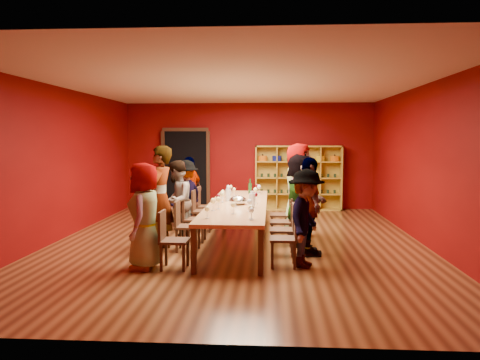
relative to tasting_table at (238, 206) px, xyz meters
name	(u,v)px	position (x,y,z in m)	size (l,w,h in m)	color
room_shell	(238,164)	(0.00, 0.00, 0.80)	(7.10, 9.10, 3.04)	#502A15
tasting_table	(238,206)	(0.00, 0.00, 0.00)	(1.10, 4.50, 0.75)	tan
doorway	(186,169)	(-1.80, 4.43, 0.42)	(1.40, 0.17, 2.30)	black
shelving_unit	(298,175)	(1.40, 4.32, 0.28)	(2.40, 0.40, 1.80)	#B48D28
chair_person_left_0	(169,237)	(-0.91, -1.90, -0.20)	(0.42, 0.42, 0.89)	black
person_left_0	(145,216)	(-1.29, -1.90, 0.11)	(0.79, 0.43, 1.62)	tan
chair_person_left_1	(183,223)	(-0.91, -0.74, -0.20)	(0.42, 0.42, 0.89)	black
person_left_1	(160,198)	(-1.32, -0.74, 0.23)	(0.68, 0.50, 1.86)	#5481AD
chair_person_left_2	(191,216)	(-0.91, 0.01, -0.20)	(0.42, 0.42, 0.89)	black
person_left_2	(177,201)	(-1.18, 0.01, 0.09)	(0.76, 0.42, 1.57)	pink
chair_person_left_3	(199,208)	(-0.91, 1.04, -0.20)	(0.42, 0.42, 0.89)	black
person_left_3	(185,196)	(-1.20, 1.04, 0.07)	(0.99, 0.41, 1.53)	#505055
chair_person_left_4	(203,204)	(-0.91, 1.72, -0.20)	(0.42, 0.42, 0.89)	black
person_left_4	(190,191)	(-1.22, 1.72, 0.09)	(0.92, 0.42, 1.58)	#5178A7
chair_person_right_0	(289,235)	(0.91, -1.66, -0.20)	(0.42, 0.42, 0.89)	black
person_right_0	(306,218)	(1.17, -1.66, 0.06)	(0.98, 0.41, 1.52)	#141A37
chair_person_right_1	(287,226)	(0.91, -0.94, -0.20)	(0.42, 0.42, 0.89)	black
person_right_1	(309,207)	(1.28, -0.94, 0.14)	(0.98, 0.45, 1.68)	#5584AF
chair_person_right_2	(286,219)	(0.91, -0.16, -0.20)	(0.42, 0.42, 0.89)	black
person_right_2	(299,200)	(1.16, -0.16, 0.16)	(1.58, 0.46, 1.71)	#567FB2
chair_person_right_3	(284,212)	(0.91, 0.66, -0.20)	(0.42, 0.42, 0.89)	black
person_right_3	(298,190)	(1.18, 0.66, 0.25)	(0.93, 0.50, 1.89)	#525358
wine_glass_0	(228,187)	(-0.33, 1.62, 0.19)	(0.08, 0.08, 0.20)	silver
wine_glass_1	(218,200)	(-0.29, -0.72, 0.21)	(0.09, 0.09, 0.22)	silver
wine_glass_2	(253,198)	(0.30, -0.16, 0.19)	(0.07, 0.07, 0.19)	silver
wine_glass_3	(218,197)	(-0.36, -0.12, 0.19)	(0.08, 0.08, 0.19)	silver
wine_glass_4	(259,187)	(0.37, 1.63, 0.20)	(0.08, 0.08, 0.21)	silver
wine_glass_5	(236,199)	(0.00, -0.41, 0.18)	(0.07, 0.07, 0.18)	silver
wine_glass_6	(255,190)	(0.31, 0.88, 0.21)	(0.09, 0.09, 0.22)	silver
wine_glass_7	(223,192)	(-0.37, 0.78, 0.18)	(0.07, 0.07, 0.18)	silver
wine_glass_8	(255,195)	(0.34, 0.06, 0.21)	(0.09, 0.09, 0.22)	silver
wine_glass_9	(251,209)	(0.33, -1.70, 0.21)	(0.09, 0.09, 0.22)	silver
wine_glass_10	(233,205)	(0.02, -1.25, 0.19)	(0.08, 0.08, 0.20)	silver
wine_glass_11	(207,210)	(-0.35, -1.71, 0.19)	(0.08, 0.08, 0.19)	silver
wine_glass_12	(234,190)	(-0.17, 1.25, 0.18)	(0.07, 0.07, 0.18)	silver
wine_glass_13	(249,202)	(0.27, -0.99, 0.21)	(0.09, 0.09, 0.22)	silver
wine_glass_14	(252,211)	(0.34, -1.81, 0.19)	(0.08, 0.08, 0.19)	silver
wine_glass_15	(213,201)	(-0.36, -0.93, 0.21)	(0.09, 0.09, 0.22)	silver
wine_glass_16	(231,187)	(-0.28, 1.79, 0.18)	(0.07, 0.07, 0.18)	silver
wine_glass_17	(257,186)	(0.32, 1.79, 0.21)	(0.09, 0.09, 0.21)	silver
wine_glass_18	(227,191)	(-0.29, 0.94, 0.19)	(0.08, 0.08, 0.19)	silver
wine_glass_19	(222,194)	(-0.31, 0.16, 0.21)	(0.09, 0.09, 0.21)	silver
spittoon_bowl	(238,200)	(0.02, -0.14, 0.13)	(0.33, 0.33, 0.18)	silver
carafe_a	(228,195)	(-0.21, 0.35, 0.18)	(0.13, 0.13, 0.28)	silver
carafe_b	(252,200)	(0.29, -0.45, 0.18)	(0.11, 0.11, 0.29)	silver
wine_bottle	(250,188)	(0.17, 1.62, 0.18)	(0.09, 0.09, 0.34)	#143918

